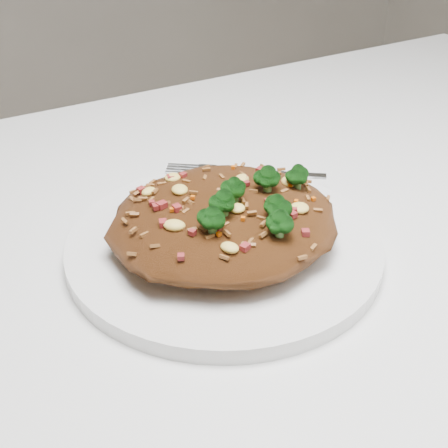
# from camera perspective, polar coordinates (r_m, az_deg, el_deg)

# --- Properties ---
(dining_table) EXTENTS (1.20, 0.80, 0.75)m
(dining_table) POSITION_cam_1_polar(r_m,az_deg,el_deg) (0.62, 5.83, -8.37)
(dining_table) COLOR white
(dining_table) RESTS_ON ground
(plate) EXTENTS (0.27, 0.27, 0.01)m
(plate) POSITION_cam_1_polar(r_m,az_deg,el_deg) (0.54, 0.00, -1.97)
(plate) COLOR white
(plate) RESTS_ON dining_table
(fried_rice) EXTENTS (0.20, 0.18, 0.06)m
(fried_rice) POSITION_cam_1_polar(r_m,az_deg,el_deg) (0.52, 0.12, 1.07)
(fried_rice) COLOR brown
(fried_rice) RESTS_ON plate
(fork) EXTENTS (0.14, 0.11, 0.00)m
(fork) POSITION_cam_1_polar(r_m,az_deg,el_deg) (0.63, 2.70, 4.72)
(fork) COLOR silver
(fork) RESTS_ON plate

